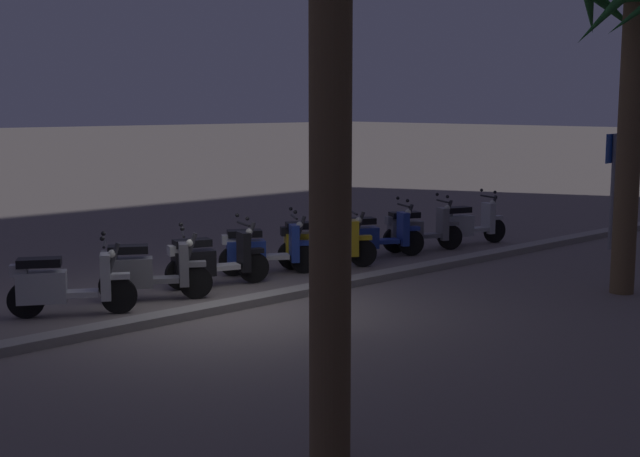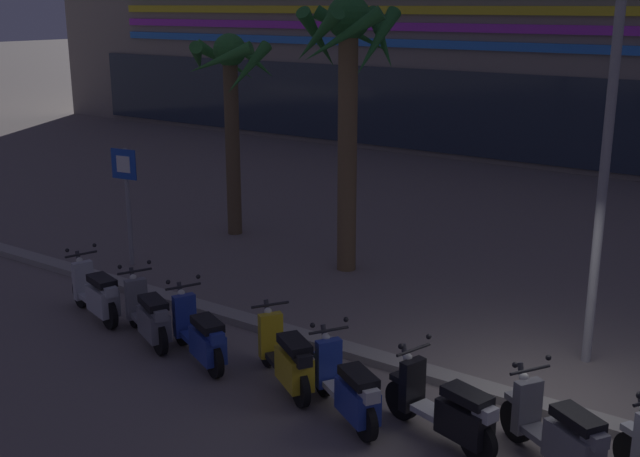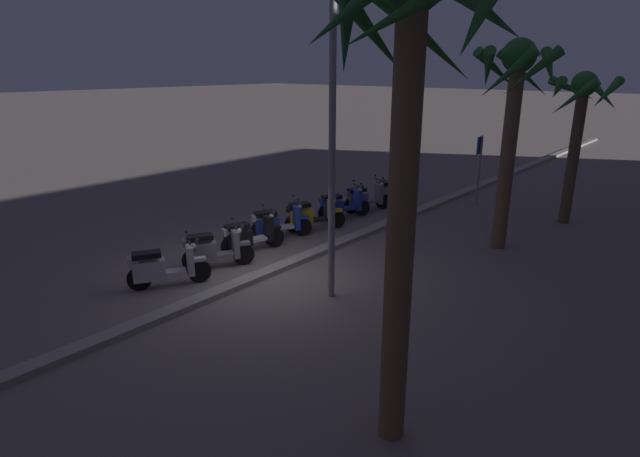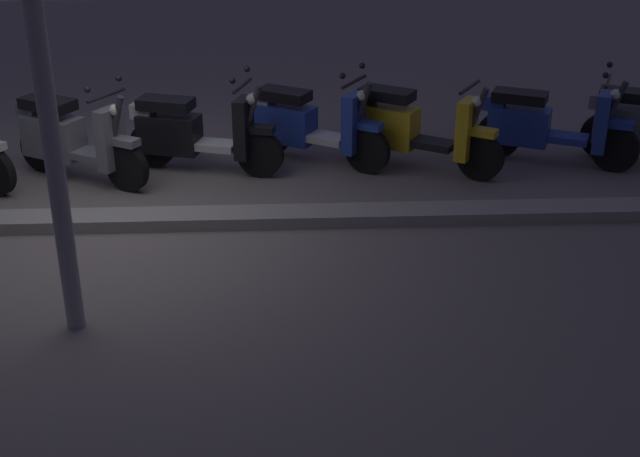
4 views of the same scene
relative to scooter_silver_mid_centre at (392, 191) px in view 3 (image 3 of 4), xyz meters
The scene contains 15 objects.
ground_plane 7.48m from the scooter_silver_mid_centre, 10.68° to the left, with size 200.00×200.00×0.00m, color slate.
curb_strip 7.46m from the scooter_silver_mid_centre, 10.05° to the left, with size 60.00×0.36×0.12m, color gray.
scooter_silver_mid_centre is the anchor object (origin of this frame).
scooter_grey_lead_nearest 1.43m from the scooter_silver_mid_centre, ahead, with size 1.64×0.89×1.17m.
scooter_blue_far_back 2.62m from the scooter_silver_mid_centre, ahead, with size 1.70×0.92×1.17m.
scooter_yellow_mid_front 4.15m from the scooter_silver_mid_centre, ahead, with size 1.63×1.08×1.04m.
scooter_blue_tail_end 5.33m from the scooter_silver_mid_centre, ahead, with size 1.58×1.03×1.17m.
scooter_black_mid_rear 6.58m from the scooter_silver_mid_centre, ahead, with size 1.75×0.77×1.17m.
scooter_grey_last_in_row 7.88m from the scooter_silver_mid_centre, ahead, with size 1.54×0.99×1.17m.
scooter_silver_gap_after_mid 9.28m from the scooter_silver_mid_centre, ahead, with size 1.61×1.01×1.17m.
crossing_sign 3.13m from the scooter_silver_mid_centre, 127.47° to the left, with size 0.60×0.16×2.40m.
palm_tree_mid_walkway 6.11m from the scooter_silver_mid_centre, 67.16° to the left, with size 2.15×2.20×5.32m.
palm_tree_far_corner 12.61m from the scooter_silver_mid_centre, 32.73° to the left, with size 2.41×2.29×5.90m.
palm_tree_by_mall_entrance 6.29m from the scooter_silver_mid_centre, 106.83° to the left, with size 2.14×2.14×4.53m.
street_lamp 8.89m from the scooter_silver_mid_centre, 23.57° to the left, with size 0.36×0.36×7.56m.
Camera 3 is at (7.58, 7.99, 4.65)m, focal length 28.59 mm.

